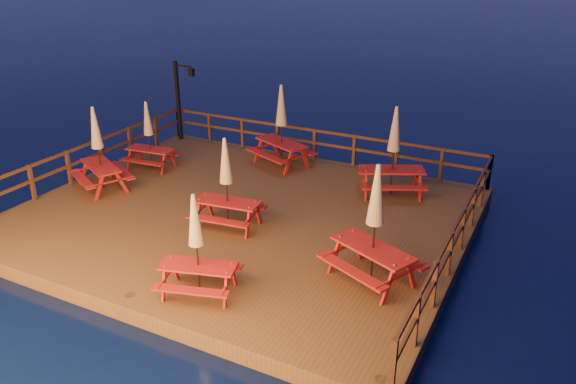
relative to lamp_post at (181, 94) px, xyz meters
name	(u,v)px	position (x,y,z in m)	size (l,w,h in m)	color
ground	(243,225)	(5.39, -4.55, -2.20)	(500.00, 500.00, 0.00)	black
deck	(242,219)	(5.39, -4.55, -2.00)	(12.00, 10.00, 0.40)	#4D3818
deck_piles	(243,234)	(5.39, -4.55, -2.50)	(11.44, 9.44, 1.40)	#3B1E12
railing	(272,167)	(5.39, -2.77, -1.03)	(11.80, 9.75, 1.10)	#3B1E12
lamp_post	(181,94)	(0.00, 0.00, 0.00)	(0.85, 0.18, 3.00)	black
picnic_table_0	(281,124)	(4.63, -0.73, -0.36)	(2.40, 2.22, 2.76)	maroon
picnic_table_1	(98,147)	(0.69, -5.04, -0.46)	(2.28, 2.15, 2.57)	maroon
picnic_table_2	(394,150)	(8.70, -1.43, -0.39)	(2.38, 2.22, 2.71)	maroon
picnic_table_3	(149,134)	(0.88, -2.97, -0.61)	(1.72, 1.47, 2.28)	maroon
picnic_table_4	(196,244)	(6.68, -8.40, -0.59)	(1.93, 1.73, 2.31)	maroon
picnic_table_5	(226,182)	(5.52, -5.46, -0.51)	(1.88, 1.62, 2.46)	maroon
picnic_table_6	(375,223)	(9.78, -6.24, -0.36)	(2.40, 2.23, 2.75)	maroon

